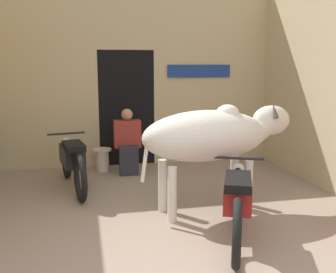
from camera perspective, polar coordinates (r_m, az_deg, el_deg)
wall_back_with_doorway at (r=7.38m, az=-6.30°, el=7.59°), size 5.38×0.93×3.35m
cow at (r=4.89m, az=6.65°, el=0.13°), size 2.04×0.85×1.37m
motorcycle_near at (r=4.30m, az=10.03°, el=-8.80°), size 0.87×1.84×0.77m
motorcycle_far at (r=5.99m, az=-13.73°, el=-3.35°), size 0.60×1.88×0.78m
shopkeeper_seated at (r=6.65m, az=-5.86°, el=-0.61°), size 0.45×0.33×1.10m
plastic_stool at (r=6.92m, az=-9.49°, el=-3.25°), size 0.31×0.31×0.40m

